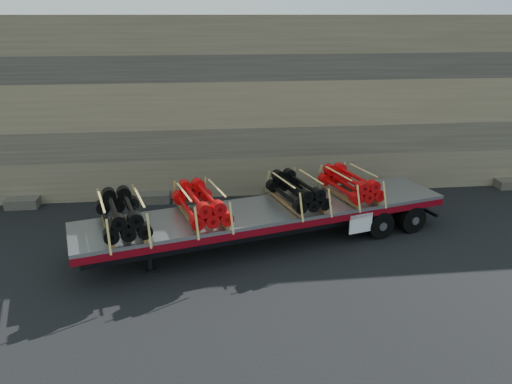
% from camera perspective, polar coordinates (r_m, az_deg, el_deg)
% --- Properties ---
extents(ground, '(120.00, 120.00, 0.00)m').
position_cam_1_polar(ground, '(15.82, -1.80, -6.74)').
color(ground, black).
rests_on(ground, ground).
extents(rock_wall, '(44.00, 3.00, 7.00)m').
position_cam_1_polar(rock_wall, '(20.94, -3.45, 9.98)').
color(rock_wall, '#7A6B54').
rests_on(rock_wall, ground).
extents(trailer, '(12.24, 5.38, 1.21)m').
position_cam_1_polar(trailer, '(16.11, 1.31, -3.85)').
color(trailer, '#9C9EA3').
rests_on(trailer, ground).
extents(bundle_front, '(1.88, 2.77, 0.90)m').
position_cam_1_polar(bundle_front, '(14.67, -15.06, -2.57)').
color(bundle_front, black).
rests_on(bundle_front, trailer).
extents(bundle_midfront, '(1.83, 2.70, 0.87)m').
position_cam_1_polar(bundle_midfront, '(15.06, -6.29, -1.44)').
color(bundle_midfront, red).
rests_on(bundle_midfront, trailer).
extents(bundle_midrear, '(1.77, 2.60, 0.84)m').
position_cam_1_polar(bundle_midrear, '(16.14, 4.70, 0.03)').
color(bundle_midrear, black).
rests_on(bundle_midrear, trailer).
extents(bundle_rear, '(1.75, 2.58, 0.83)m').
position_cam_1_polar(bundle_rear, '(17.07, 10.70, 0.86)').
color(bundle_rear, red).
rests_on(bundle_rear, trailer).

